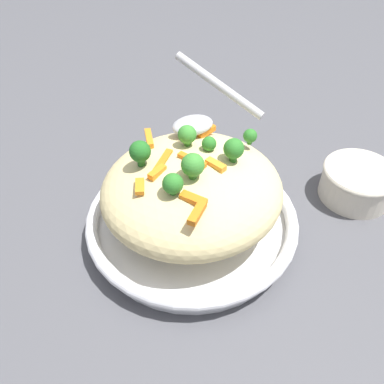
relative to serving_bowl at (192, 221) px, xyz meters
name	(u,v)px	position (x,y,z in m)	size (l,w,h in m)	color
ground_plane	(192,231)	(0.00, 0.00, -0.02)	(2.40, 2.40, 0.00)	#4C4C51
serving_bowl	(192,221)	(0.00, 0.00, 0.00)	(0.28, 0.28, 0.04)	silver
pasta_mound	(192,190)	(0.00, 0.00, 0.06)	(0.23, 0.22, 0.09)	#DBC689
carrot_piece_0	(149,138)	(0.03, -0.07, 0.10)	(0.04, 0.01, 0.01)	orange
carrot_piece_1	(197,213)	(0.03, 0.08, 0.10)	(0.03, 0.01, 0.01)	orange
carrot_piece_2	(192,159)	(0.00, 0.00, 0.11)	(0.04, 0.01, 0.01)	orange
carrot_piece_3	(216,165)	(-0.02, 0.02, 0.10)	(0.03, 0.01, 0.01)	orange
carrot_piece_4	(140,186)	(0.07, 0.01, 0.10)	(0.02, 0.01, 0.01)	orange
carrot_piece_5	(207,132)	(-0.05, -0.05, 0.10)	(0.03, 0.01, 0.01)	orange
carrot_piece_6	(193,199)	(0.02, 0.05, 0.10)	(0.03, 0.01, 0.01)	orange
carrot_piece_7	(163,161)	(0.03, -0.02, 0.10)	(0.04, 0.01, 0.01)	orange
carrot_piece_8	(158,173)	(0.04, 0.00, 0.10)	(0.02, 0.01, 0.01)	orange
broccoli_floret_0	(250,136)	(-0.09, -0.01, 0.11)	(0.02, 0.02, 0.02)	#296820
broccoli_floret_1	(187,135)	(-0.01, -0.04, 0.12)	(0.02, 0.02, 0.03)	#377928
broccoli_floret_2	(209,144)	(-0.03, -0.02, 0.11)	(0.02, 0.02, 0.02)	#296820
broccoli_floret_3	(193,165)	(0.01, 0.02, 0.12)	(0.03, 0.03, 0.03)	#377928
broccoli_floret_4	(234,149)	(-0.05, 0.01, 0.12)	(0.02, 0.02, 0.03)	#296820
broccoli_floret_5	(140,152)	(0.05, -0.03, 0.12)	(0.03, 0.03, 0.03)	#205B1C
broccoli_floret_6	(173,184)	(0.04, 0.04, 0.11)	(0.02, 0.02, 0.03)	#296820
serving_spoon	(202,111)	(-0.05, -0.08, 0.12)	(0.13, 0.12, 0.07)	#B7B7BC
companion_bowl	(358,181)	(-0.25, 0.04, 0.01)	(0.11, 0.11, 0.05)	beige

